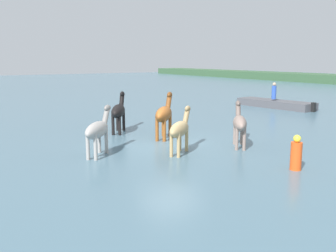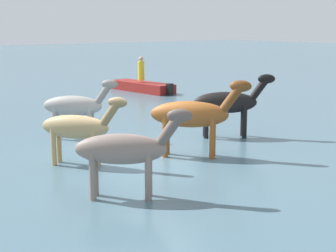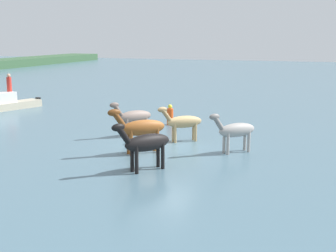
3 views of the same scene
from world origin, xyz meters
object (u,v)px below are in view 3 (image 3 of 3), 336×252
at_px(horse_dun_straggler, 134,117).
at_px(buoy_channel_marker, 170,116).
at_px(horse_chestnut_trailing, 145,143).
at_px(horse_dark_mare, 235,130).
at_px(horse_lead, 183,122).
at_px(horse_pinto_flank, 141,128).
at_px(person_watcher_seated, 9,83).
at_px(boat_motor_center, 10,105).

xyz_separation_m(horse_dun_straggler, buoy_channel_marker, (3.40, -0.69, -0.46)).
relative_size(horse_dun_straggler, horse_chestnut_trailing, 0.91).
bearing_deg(buoy_channel_marker, horse_dark_mare, -137.14).
height_order(horse_dun_straggler, buoy_channel_marker, horse_dun_straggler).
height_order(horse_dun_straggler, horse_dark_mare, same).
bearing_deg(horse_lead, horse_dun_straggler, -46.06).
relative_size(horse_pinto_flank, horse_dark_mare, 1.11).
bearing_deg(person_watcher_seated, horse_pinto_flank, -122.29).
xyz_separation_m(horse_chestnut_trailing, person_watcher_seated, (10.55, 14.21, 0.69)).
xyz_separation_m(horse_dun_straggler, horse_dark_mare, (-1.63, -5.36, -0.00)).
height_order(horse_lead, buoy_channel_marker, horse_lead).
relative_size(horse_pinto_flank, buoy_channel_marker, 1.83).
distance_m(horse_pinto_flank, boat_motor_center, 15.26).
bearing_deg(horse_pinto_flank, boat_motor_center, -77.64).
height_order(horse_lead, boat_motor_center, horse_lead).
height_order(horse_dark_mare, person_watcher_seated, person_watcher_seated).
bearing_deg(horse_lead, buoy_channel_marker, -101.09).
distance_m(horse_dun_straggler, horse_lead, 2.66).
bearing_deg(boat_motor_center, horse_pinto_flank, 77.48).
bearing_deg(buoy_channel_marker, person_watcher_seated, 81.51).
bearing_deg(horse_pinto_flank, person_watcher_seated, -78.07).
xyz_separation_m(horse_dun_straggler, horse_chestnut_trailing, (-5.35, -2.82, 0.07)).
height_order(horse_dun_straggler, person_watcher_seated, person_watcher_seated).
bearing_deg(buoy_channel_marker, horse_lead, -152.47).
height_order(horse_pinto_flank, boat_motor_center, horse_pinto_flank).
relative_size(horse_pinto_flank, horse_chestnut_trailing, 0.95).
xyz_separation_m(horse_lead, boat_motor_center, (5.34, 13.91, -0.62)).
bearing_deg(horse_dun_straggler, buoy_channel_marker, -153.76).
distance_m(horse_lead, horse_chestnut_trailing, 5.00).
height_order(horse_lead, person_watcher_seated, person_watcher_seated).
xyz_separation_m(horse_pinto_flank, horse_dun_straggler, (3.05, 1.67, -0.12)).
bearing_deg(person_watcher_seated, horse_dun_straggler, -114.54).
distance_m(horse_lead, buoy_channel_marker, 4.24).
relative_size(horse_pinto_flank, horse_lead, 1.10).
bearing_deg(horse_dun_straggler, horse_pinto_flank, 66.39).
height_order(horse_lead, horse_chestnut_trailing, horse_chestnut_trailing).
bearing_deg(horse_pinto_flank, horse_dun_straggler, -107.12).
relative_size(boat_motor_center, person_watcher_seated, 3.66).
distance_m(horse_chestnut_trailing, person_watcher_seated, 17.71).
xyz_separation_m(horse_chestnut_trailing, buoy_channel_marker, (8.74, 2.13, -0.53)).
bearing_deg(horse_chestnut_trailing, person_watcher_seated, -91.43).
bearing_deg(horse_dark_mare, boat_motor_center, -68.09).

